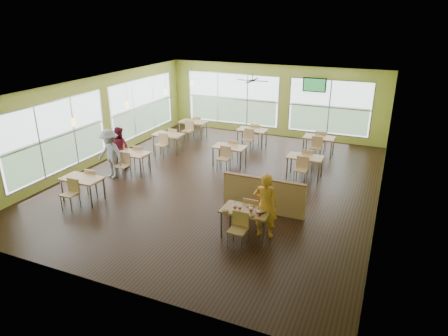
# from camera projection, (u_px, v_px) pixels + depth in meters

# --- Properties ---
(room) EXTENTS (12.00, 12.04, 3.20)m
(room) POSITION_uv_depth(u_px,v_px,m) (221.00, 136.00, 12.93)
(room) COLOR black
(room) RESTS_ON ground
(window_bays) EXTENTS (9.24, 10.24, 2.38)m
(window_bays) POSITION_uv_depth(u_px,v_px,m) (192.00, 112.00, 16.58)
(window_bays) COLOR white
(window_bays) RESTS_ON room
(main_table) EXTENTS (1.22, 1.52, 0.87)m
(main_table) POSITION_uv_depth(u_px,v_px,m) (246.00, 214.00, 9.98)
(main_table) COLOR tan
(main_table) RESTS_ON floor
(half_wall_divider) EXTENTS (2.40, 0.14, 1.04)m
(half_wall_divider) POSITION_uv_depth(u_px,v_px,m) (263.00, 195.00, 11.26)
(half_wall_divider) COLOR tan
(half_wall_divider) RESTS_ON floor
(dining_tables) EXTENTS (6.92, 8.72, 0.87)m
(dining_tables) POSITION_uv_depth(u_px,v_px,m) (213.00, 145.00, 15.13)
(dining_tables) COLOR tan
(dining_tables) RESTS_ON floor
(pendant_lights) EXTENTS (0.11, 7.31, 0.86)m
(pendant_lights) POSITION_uv_depth(u_px,v_px,m) (147.00, 98.00, 14.37)
(pendant_lights) COLOR #2D2119
(pendant_lights) RESTS_ON ceiling
(ceiling_fan) EXTENTS (1.25, 1.25, 0.29)m
(ceiling_fan) POSITION_uv_depth(u_px,v_px,m) (252.00, 80.00, 15.01)
(ceiling_fan) COLOR #2D2119
(ceiling_fan) RESTS_ON ceiling
(tv_backwall) EXTENTS (1.00, 0.07, 0.60)m
(tv_backwall) POSITION_uv_depth(u_px,v_px,m) (314.00, 85.00, 17.01)
(tv_backwall) COLOR black
(tv_backwall) RESTS_ON wall_back
(man_plaid) EXTENTS (0.65, 0.46, 1.71)m
(man_plaid) POSITION_uv_depth(u_px,v_px,m) (265.00, 206.00, 9.91)
(man_plaid) COLOR #CE6216
(man_plaid) RESTS_ON floor
(patron_maroon) EXTENTS (0.78, 0.62, 1.54)m
(patron_maroon) POSITION_uv_depth(u_px,v_px,m) (119.00, 148.00, 14.43)
(patron_maroon) COLOR maroon
(patron_maroon) RESTS_ON floor
(patron_grey) EXTENTS (1.21, 0.85, 1.70)m
(patron_grey) POSITION_uv_depth(u_px,v_px,m) (110.00, 154.00, 13.55)
(patron_grey) COLOR slate
(patron_grey) RESTS_ON floor
(cup_blue) EXTENTS (0.10, 0.10, 0.37)m
(cup_blue) POSITION_uv_depth(u_px,v_px,m) (235.00, 207.00, 9.91)
(cup_blue) COLOR white
(cup_blue) RESTS_ON main_table
(cup_yellow) EXTENTS (0.09, 0.09, 0.31)m
(cup_yellow) POSITION_uv_depth(u_px,v_px,m) (240.00, 208.00, 9.89)
(cup_yellow) COLOR white
(cup_yellow) RESTS_ON main_table
(cup_red_near) EXTENTS (0.10, 0.10, 0.37)m
(cup_red_near) POSITION_uv_depth(u_px,v_px,m) (251.00, 210.00, 9.75)
(cup_red_near) COLOR white
(cup_red_near) RESTS_ON main_table
(cup_red_far) EXTENTS (0.10, 0.10, 0.34)m
(cup_red_far) POSITION_uv_depth(u_px,v_px,m) (258.00, 213.00, 9.63)
(cup_red_far) COLOR white
(cup_red_far) RESTS_ON main_table
(food_basket) EXTENTS (0.25, 0.25, 0.06)m
(food_basket) POSITION_uv_depth(u_px,v_px,m) (260.00, 211.00, 9.78)
(food_basket) COLOR black
(food_basket) RESTS_ON main_table
(ketchup_cup) EXTENTS (0.06, 0.06, 0.03)m
(ketchup_cup) POSITION_uv_depth(u_px,v_px,m) (260.00, 215.00, 9.62)
(ketchup_cup) COLOR #A11416
(ketchup_cup) RESTS_ON main_table
(wrapper_left) EXTENTS (0.20, 0.19, 0.04)m
(wrapper_left) POSITION_uv_depth(u_px,v_px,m) (226.00, 211.00, 9.83)
(wrapper_left) COLOR #A3834E
(wrapper_left) RESTS_ON main_table
(wrapper_mid) EXTENTS (0.22, 0.20, 0.06)m
(wrapper_mid) POSITION_uv_depth(u_px,v_px,m) (251.00, 206.00, 10.08)
(wrapper_mid) COLOR #A3834E
(wrapper_mid) RESTS_ON main_table
(wrapper_right) EXTENTS (0.19, 0.18, 0.04)m
(wrapper_right) POSITION_uv_depth(u_px,v_px,m) (252.00, 215.00, 9.61)
(wrapper_right) COLOR #A3834E
(wrapper_right) RESTS_ON main_table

